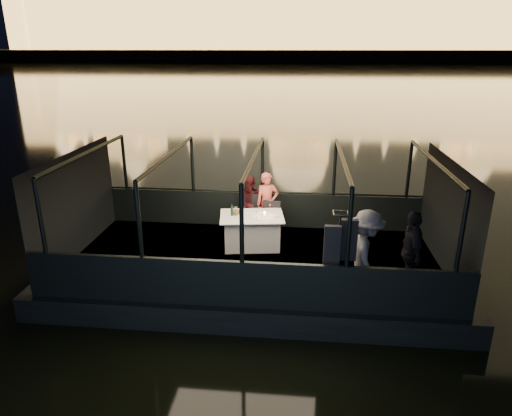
# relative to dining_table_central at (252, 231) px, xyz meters

# --- Properties ---
(river_water) EXTENTS (500.00, 500.00, 0.00)m
(river_water) POSITION_rel_dining_table_central_xyz_m (0.12, 79.34, -0.89)
(river_water) COLOR black
(river_water) RESTS_ON ground
(boat_hull) EXTENTS (8.60, 4.40, 1.00)m
(boat_hull) POSITION_rel_dining_table_central_xyz_m (0.12, -0.66, -0.89)
(boat_hull) COLOR black
(boat_hull) RESTS_ON river_water
(boat_deck) EXTENTS (8.00, 4.00, 0.04)m
(boat_deck) POSITION_rel_dining_table_central_xyz_m (0.12, -0.66, -0.41)
(boat_deck) COLOR black
(boat_deck) RESTS_ON boat_hull
(gunwale_port) EXTENTS (8.00, 0.08, 0.90)m
(gunwale_port) POSITION_rel_dining_table_central_xyz_m (0.12, 1.34, 0.06)
(gunwale_port) COLOR black
(gunwale_port) RESTS_ON boat_deck
(gunwale_starboard) EXTENTS (8.00, 0.08, 0.90)m
(gunwale_starboard) POSITION_rel_dining_table_central_xyz_m (0.12, -2.66, 0.06)
(gunwale_starboard) COLOR black
(gunwale_starboard) RESTS_ON boat_deck
(cabin_glass_port) EXTENTS (8.00, 0.02, 1.40)m
(cabin_glass_port) POSITION_rel_dining_table_central_xyz_m (0.12, 1.34, 1.21)
(cabin_glass_port) COLOR #99B2B2
(cabin_glass_port) RESTS_ON gunwale_port
(cabin_glass_starboard) EXTENTS (8.00, 0.02, 1.40)m
(cabin_glass_starboard) POSITION_rel_dining_table_central_xyz_m (0.12, -2.66, 1.21)
(cabin_glass_starboard) COLOR #99B2B2
(cabin_glass_starboard) RESTS_ON gunwale_starboard
(cabin_roof_glass) EXTENTS (8.00, 4.00, 0.02)m
(cabin_roof_glass) POSITION_rel_dining_table_central_xyz_m (0.12, -0.66, 1.91)
(cabin_roof_glass) COLOR #99B2B2
(cabin_roof_glass) RESTS_ON boat_deck
(end_wall_fore) EXTENTS (0.02, 4.00, 2.30)m
(end_wall_fore) POSITION_rel_dining_table_central_xyz_m (-3.88, -0.66, 0.76)
(end_wall_fore) COLOR black
(end_wall_fore) RESTS_ON boat_deck
(end_wall_aft) EXTENTS (0.02, 4.00, 2.30)m
(end_wall_aft) POSITION_rel_dining_table_central_xyz_m (4.12, -0.66, 0.76)
(end_wall_aft) COLOR black
(end_wall_aft) RESTS_ON boat_deck
(canopy_ribs) EXTENTS (8.00, 4.00, 2.30)m
(canopy_ribs) POSITION_rel_dining_table_central_xyz_m (0.12, -0.66, 0.76)
(canopy_ribs) COLOR black
(canopy_ribs) RESTS_ON boat_deck
(embankment) EXTENTS (400.00, 140.00, 6.00)m
(embankment) POSITION_rel_dining_table_central_xyz_m (0.12, 209.34, 0.11)
(embankment) COLOR #423D33
(embankment) RESTS_ON ground
(dining_table_central) EXTENTS (1.59, 1.25, 0.77)m
(dining_table_central) POSITION_rel_dining_table_central_xyz_m (0.00, 0.00, 0.00)
(dining_table_central) COLOR silver
(dining_table_central) RESTS_ON boat_deck
(chair_port_left) EXTENTS (0.55, 0.55, 0.99)m
(chair_port_left) POSITION_rel_dining_table_central_xyz_m (-0.08, 0.68, 0.06)
(chair_port_left) COLOR black
(chair_port_left) RESTS_ON boat_deck
(chair_port_right) EXTENTS (0.47, 0.47, 0.91)m
(chair_port_right) POSITION_rel_dining_table_central_xyz_m (0.42, 0.45, 0.06)
(chair_port_right) COLOR black
(chair_port_right) RESTS_ON boat_deck
(coat_stand) EXTENTS (0.62, 0.57, 1.82)m
(coat_stand) POSITION_rel_dining_table_central_xyz_m (1.79, -2.41, 0.51)
(coat_stand) COLOR black
(coat_stand) RESTS_ON boat_deck
(person_woman_coral) EXTENTS (0.65, 0.52, 1.55)m
(person_woman_coral) POSITION_rel_dining_table_central_xyz_m (0.29, 0.88, 0.36)
(person_woman_coral) COLOR #F06757
(person_woman_coral) RESTS_ON boat_deck
(person_man_maroon) EXTENTS (0.84, 0.75, 1.45)m
(person_man_maroon) POSITION_rel_dining_table_central_xyz_m (-0.13, 0.89, 0.36)
(person_man_maroon) COLOR #401217
(person_man_maroon) RESTS_ON boat_deck
(passenger_stripe) EXTENTS (0.70, 1.15, 1.71)m
(passenger_stripe) POSITION_rel_dining_table_central_xyz_m (2.32, -2.07, 0.47)
(passenger_stripe) COLOR silver
(passenger_stripe) RESTS_ON boat_deck
(passenger_dark) EXTENTS (0.44, 0.98, 1.64)m
(passenger_dark) POSITION_rel_dining_table_central_xyz_m (3.19, -1.78, 0.47)
(passenger_dark) COLOR black
(passenger_dark) RESTS_ON boat_deck
(wine_bottle) EXTENTS (0.07, 0.07, 0.27)m
(wine_bottle) POSITION_rel_dining_table_central_xyz_m (-0.45, -0.04, 0.53)
(wine_bottle) COLOR #13361E
(wine_bottle) RESTS_ON dining_table_central
(bread_basket) EXTENTS (0.26, 0.26, 0.08)m
(bread_basket) POSITION_rel_dining_table_central_xyz_m (-0.39, 0.09, 0.42)
(bread_basket) COLOR brown
(bread_basket) RESTS_ON dining_table_central
(amber_candle) EXTENTS (0.06, 0.06, 0.08)m
(amber_candle) POSITION_rel_dining_table_central_xyz_m (0.29, 0.05, 0.42)
(amber_candle) COLOR #FF893F
(amber_candle) RESTS_ON dining_table_central
(plate_near) EXTENTS (0.23, 0.23, 0.01)m
(plate_near) POSITION_rel_dining_table_central_xyz_m (0.52, 0.04, 0.39)
(plate_near) COLOR white
(plate_near) RESTS_ON dining_table_central
(plate_far) EXTENTS (0.29, 0.29, 0.02)m
(plate_far) POSITION_rel_dining_table_central_xyz_m (-0.21, 0.27, 0.39)
(plate_far) COLOR white
(plate_far) RESTS_ON dining_table_central
(wine_glass_white) EXTENTS (0.09, 0.09, 0.21)m
(wine_glass_white) POSITION_rel_dining_table_central_xyz_m (-0.36, -0.04, 0.48)
(wine_glass_white) COLOR white
(wine_glass_white) RESTS_ON dining_table_central
(wine_glass_red) EXTENTS (0.08, 0.08, 0.18)m
(wine_glass_red) POSITION_rel_dining_table_central_xyz_m (0.40, 0.30, 0.48)
(wine_glass_red) COLOR white
(wine_glass_red) RESTS_ON dining_table_central
(wine_glass_empty) EXTENTS (0.08, 0.08, 0.18)m
(wine_glass_empty) POSITION_rel_dining_table_central_xyz_m (0.12, -0.13, 0.48)
(wine_glass_empty) COLOR silver
(wine_glass_empty) RESTS_ON dining_table_central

